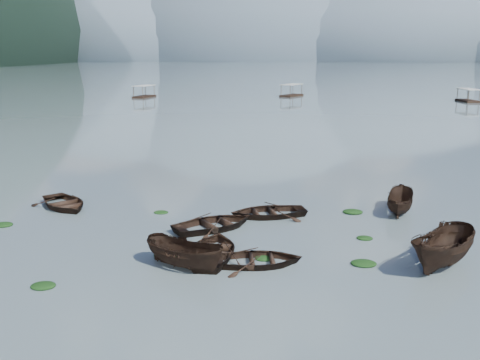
{
  "coord_description": "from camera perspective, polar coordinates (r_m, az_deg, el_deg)",
  "views": [
    {
      "loc": [
        2.65,
        -19.04,
        9.34
      ],
      "look_at": [
        0.0,
        12.0,
        2.0
      ],
      "focal_mm": 40.0,
      "sensor_mm": 36.0,
      "label": 1
    }
  ],
  "objects": [
    {
      "name": "weed_clump_1",
      "position": [
        25.29,
        2.56,
        -8.44
      ],
      "size": [
        0.86,
        0.69,
        0.19
      ],
      "primitive_type": "ellipsoid",
      "color": "black",
      "rests_on": "ground"
    },
    {
      "name": "weed_clump_0",
      "position": [
        23.86,
        -20.24,
        -10.66
      ],
      "size": [
        1.04,
        0.85,
        0.23
      ],
      "primitive_type": "ellipsoid",
      "color": "black",
      "rests_on": "ground"
    },
    {
      "name": "rowboat_5",
      "position": [
        26.12,
        20.77,
        -8.61
      ],
      "size": [
        4.57,
        5.16,
        1.95
      ],
      "primitive_type": "imported",
      "rotation": [
        0.0,
        0.0,
        -0.65
      ],
      "color": "black",
      "rests_on": "ground"
    },
    {
      "name": "ground_plane",
      "position": [
        21.38,
        -2.81,
        -12.67
      ],
      "size": [
        2400.0,
        2400.0,
        0.0
      ],
      "primitive_type": "plane",
      "color": "#526166"
    },
    {
      "name": "weed_clump_6",
      "position": [
        32.7,
        -8.43,
        -3.49
      ],
      "size": [
        0.88,
        0.74,
        0.18
      ],
      "primitive_type": "ellipsoid",
      "color": "black",
      "rests_on": "ground"
    },
    {
      "name": "weed_clump_5",
      "position": [
        32.79,
        -23.96,
        -4.48
      ],
      "size": [
        1.11,
        0.89,
        0.23
      ],
      "primitive_type": "ellipsoid",
      "color": "black",
      "rests_on": "ground"
    },
    {
      "name": "weed_clump_3",
      "position": [
        28.67,
        13.16,
        -6.12
      ],
      "size": [
        0.84,
        0.71,
        0.19
      ],
      "primitive_type": "ellipsoid",
      "color": "black",
      "rests_on": "ground"
    },
    {
      "name": "weed_clump_2",
      "position": [
        25.79,
        -7.76,
        -8.11
      ],
      "size": [
        1.3,
        1.04,
        0.28
      ],
      "primitive_type": "ellipsoid",
      "color": "black",
      "rests_on": "ground"
    },
    {
      "name": "pontoon_left",
      "position": [
        121.93,
        -10.17,
        8.66
      ],
      "size": [
        4.02,
        7.04,
        2.54
      ],
      "primitive_type": null,
      "rotation": [
        0.0,
        0.0,
        -0.2
      ],
      "color": "black",
      "rests_on": "ground"
    },
    {
      "name": "haze_mtn_a",
      "position": [
        955.88,
        -11.33,
        12.45
      ],
      "size": [
        520.0,
        520.0,
        280.0
      ],
      "primitive_type": "ellipsoid",
      "color": "#475666",
      "rests_on": "ground"
    },
    {
      "name": "rowboat_8",
      "position": [
        33.9,
        16.58,
        -3.3
      ],
      "size": [
        2.51,
        4.24,
        1.54
      ],
      "primitive_type": "imported",
      "rotation": [
        0.0,
        0.0,
        2.87
      ],
      "color": "black",
      "rests_on": "ground"
    },
    {
      "name": "rowboat_3",
      "position": [
        25.65,
        -2.88,
        -8.12
      ],
      "size": [
        3.38,
        4.67,
        0.96
      ],
      "primitive_type": "imported",
      "rotation": [
        0.0,
        0.0,
        3.12
      ],
      "color": "black",
      "rests_on": "ground"
    },
    {
      "name": "rowboat_7",
      "position": [
        31.78,
        3.0,
        -3.86
      ],
      "size": [
        5.25,
        4.38,
        0.94
      ],
      "primitive_type": "imported",
      "rotation": [
        0.0,
        0.0,
        5.0
      ],
      "color": "black",
      "rests_on": "ground"
    },
    {
      "name": "pontoon_right",
      "position": [
        118.43,
        23.1,
        7.69
      ],
      "size": [
        3.21,
        6.65,
        2.47
      ],
      "primitive_type": null,
      "rotation": [
        0.0,
        0.0,
        0.08
      ],
      "color": "black",
      "rests_on": "ground"
    },
    {
      "name": "haze_mtn_c",
      "position": [
        929.3,
        13.71,
        12.32
      ],
      "size": [
        520.0,
        520.0,
        260.0
      ],
      "primitive_type": "ellipsoid",
      "color": "#475666",
      "rests_on": "ground"
    },
    {
      "name": "weed_clump_4",
      "position": [
        25.29,
        13.05,
        -8.78
      ],
      "size": [
        1.18,
        0.93,
        0.24
      ],
      "primitive_type": "ellipsoid",
      "color": "black",
      "rests_on": "ground"
    },
    {
      "name": "rowboat_6",
      "position": [
        35.26,
        -18.24,
        -2.79
      ],
      "size": [
        5.48,
        5.56,
        0.94
      ],
      "primitive_type": "imported",
      "rotation": [
        0.0,
        0.0,
        0.74
      ],
      "color": "black",
      "rests_on": "ground"
    },
    {
      "name": "rowboat_1",
      "position": [
        29.53,
        -2.75,
        -5.2
      ],
      "size": [
        5.74,
        5.44,
        0.97
      ],
      "primitive_type": "imported",
      "rotation": [
        0.0,
        0.0,
        2.19
      ],
      "color": "black",
      "rests_on": "ground"
    },
    {
      "name": "rowboat_4",
      "position": [
        24.67,
        1.89,
        -9.0
      ],
      "size": [
        4.55,
        3.56,
        0.86
      ],
      "primitive_type": "imported",
      "rotation": [
        0.0,
        0.0,
        1.73
      ],
      "color": "black",
      "rests_on": "ground"
    },
    {
      "name": "weed_clump_7",
      "position": [
        33.06,
        11.94,
        -3.45
      ],
      "size": [
        1.21,
        0.97,
        0.26
      ],
      "primitive_type": "ellipsoid",
      "color": "black",
      "rests_on": "ground"
    },
    {
      "name": "haze_mtn_b",
      "position": [
        921.22,
        1.01,
        12.68
      ],
      "size": [
        520.0,
        520.0,
        340.0
      ],
      "primitive_type": "ellipsoid",
      "color": "#475666",
      "rests_on": "ground"
    },
    {
      "name": "pontoon_centre",
      "position": [
        123.94,
        5.51,
        8.88
      ],
      "size": [
        5.64,
        7.38,
        2.62
      ],
      "primitive_type": null,
      "rotation": [
        0.0,
        0.0,
        -0.47
      ],
      "color": "black",
      "rests_on": "ground"
    },
    {
      "name": "rowboat_2",
      "position": [
        24.44,
        -5.85,
        -9.28
      ],
      "size": [
        4.42,
        3.33,
        1.61
      ],
      "primitive_type": "imported",
      "rotation": [
        0.0,
        0.0,
        1.09
      ],
      "color": "black",
      "rests_on": "ground"
    }
  ]
}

